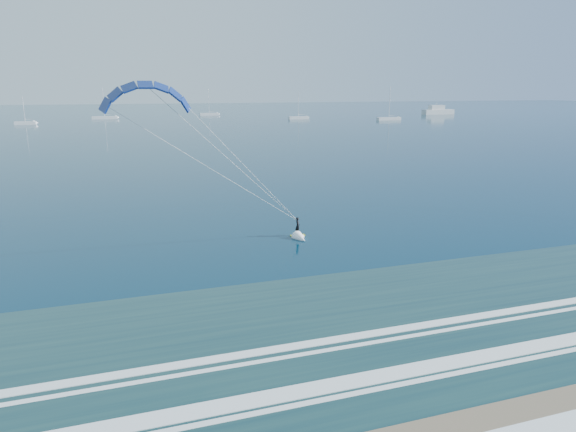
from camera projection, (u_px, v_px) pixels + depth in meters
The scene contains 7 objects.
kitesurfer_rig at pixel (230, 161), 41.02m from camera, with size 18.26×7.08×14.84m.
motor_yacht at pixel (438, 111), 263.26m from camera, with size 16.69×4.45×6.67m.
sailboat_1 at pixel (25, 123), 189.56m from camera, with size 7.34×2.40×10.26m.
sailboat_2 at pixel (105, 118), 223.44m from camera, with size 10.66×2.40×14.11m.
sailboat_3 at pixel (209, 114), 253.46m from camera, with size 9.35×2.40×12.63m.
sailboat_4 at pixel (298, 118), 222.72m from camera, with size 8.83×2.40×12.03m.
sailboat_5 at pixel (389, 119), 216.08m from camera, with size 10.47×2.40×13.94m.
Camera 1 is at (-8.87, -13.72, 13.30)m, focal length 32.00 mm.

